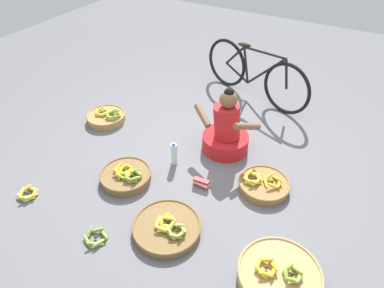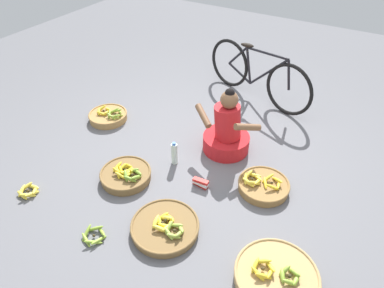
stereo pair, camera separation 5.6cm
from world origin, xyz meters
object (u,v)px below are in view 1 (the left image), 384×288
object	(u,v)px
vendor_woman_front	(226,131)
banana_basket_front_left	(106,117)
banana_basket_back_left	(264,184)
loose_bananas_front_center	(28,194)
banana_basket_back_center	(126,176)
banana_basket_mid_left	(167,227)
packet_carton_stack	(201,183)
bicycle_leaning	(254,74)
banana_basket_mid_right	(279,275)
loose_bananas_near_bicycle	(95,237)
water_bottle	(174,154)

from	to	relation	value
vendor_woman_front	banana_basket_front_left	bearing A→B (deg)	-171.81
banana_basket_back_left	loose_bananas_front_center	xyz separation A→B (m)	(-1.96, -1.22, -0.02)
banana_basket_back_center	banana_basket_mid_left	bearing A→B (deg)	-25.13
packet_carton_stack	bicycle_leaning	bearing A→B (deg)	95.99
banana_basket_mid_left	banana_basket_mid_right	world-z (taller)	banana_basket_mid_right
banana_basket_front_left	bicycle_leaning	bearing A→B (deg)	46.06
banana_basket_mid_left	banana_basket_back_center	size ratio (longest dim) A/B	1.16
banana_basket_front_left	banana_basket_mid_left	distance (m)	1.91
banana_basket_mid_left	packet_carton_stack	xyz separation A→B (m)	(0.00, 0.62, 0.00)
banana_basket_back_center	loose_bananas_near_bicycle	distance (m)	0.75
banana_basket_mid_left	banana_basket_back_left	xyz separation A→B (m)	(0.56, 0.90, 0.01)
banana_basket_front_left	loose_bananas_near_bicycle	bearing A→B (deg)	-52.61
vendor_woman_front	banana_basket_mid_right	bearing A→B (deg)	-50.28
vendor_woman_front	banana_basket_mid_left	distance (m)	1.30
water_bottle	banana_basket_back_left	bearing A→B (deg)	6.53
banana_basket_back_left	loose_bananas_front_center	size ratio (longest dim) A/B	2.27
banana_basket_mid_right	banana_basket_mid_left	bearing A→B (deg)	-178.15
bicycle_leaning	loose_bananas_near_bicycle	bearing A→B (deg)	-95.73
water_bottle	packet_carton_stack	bearing A→B (deg)	-22.05
banana_basket_front_left	packet_carton_stack	distance (m)	1.65
bicycle_leaning	loose_bananas_near_bicycle	size ratio (longest dim) A/B	7.03
banana_basket_back_center	water_bottle	world-z (taller)	water_bottle
vendor_woman_front	banana_basket_back_center	size ratio (longest dim) A/B	1.49
banana_basket_back_center	water_bottle	bearing A→B (deg)	57.48
banana_basket_front_left	water_bottle	distance (m)	1.21
banana_basket_mid_right	banana_basket_back_left	xyz separation A→B (m)	(-0.44, 0.87, -0.00)
vendor_woman_front	banana_basket_front_left	distance (m)	1.57
banana_basket_front_left	banana_basket_back_center	distance (m)	1.14
loose_bananas_front_center	banana_basket_back_left	bearing A→B (deg)	31.92
bicycle_leaning	loose_bananas_front_center	size ratio (longest dim) A/B	7.30
banana_basket_back_left	loose_bananas_near_bicycle	world-z (taller)	banana_basket_back_left
water_bottle	packet_carton_stack	xyz separation A→B (m)	(0.42, -0.17, -0.08)
loose_bananas_front_center	loose_bananas_near_bicycle	size ratio (longest dim) A/B	0.96
banana_basket_front_left	banana_basket_back_center	world-z (taller)	banana_basket_back_center
loose_bananas_near_bicycle	loose_bananas_front_center	bearing A→B (deg)	175.89
packet_carton_stack	banana_basket_mid_left	bearing A→B (deg)	-90.37
banana_basket_back_left	loose_bananas_front_center	world-z (taller)	banana_basket_back_left
vendor_woman_front	loose_bananas_near_bicycle	xyz separation A→B (m)	(-0.44, -1.67, -0.22)
vendor_woman_front	banana_basket_mid_left	bearing A→B (deg)	-88.16
loose_bananas_front_center	packet_carton_stack	bearing A→B (deg)	33.81
loose_bananas_front_center	banana_basket_mid_right	bearing A→B (deg)	8.27
water_bottle	packet_carton_stack	world-z (taller)	water_bottle
banana_basket_mid_left	packet_carton_stack	world-z (taller)	banana_basket_mid_left
banana_basket_back_left	packet_carton_stack	world-z (taller)	banana_basket_back_left
vendor_woman_front	loose_bananas_front_center	size ratio (longest dim) A/B	3.46
vendor_woman_front	loose_bananas_near_bicycle	distance (m)	1.74
banana_basket_front_left	banana_basket_mid_right	distance (m)	2.78
banana_basket_mid_right	water_bottle	xyz separation A→B (m)	(-1.41, 0.76, 0.07)
vendor_woman_front	packet_carton_stack	world-z (taller)	vendor_woman_front
banana_basket_front_left	loose_bananas_front_center	distance (m)	1.39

